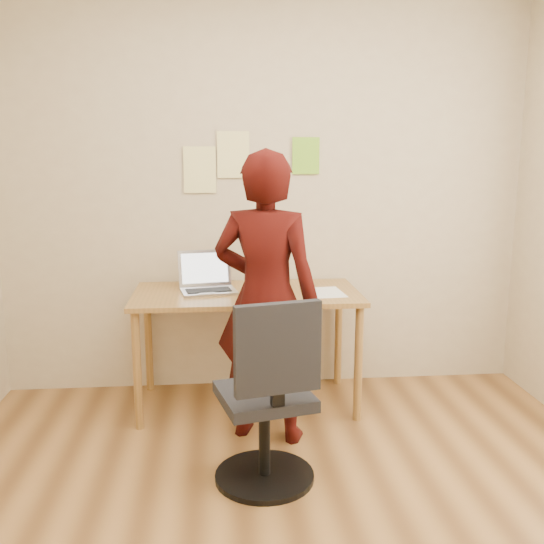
{
  "coord_description": "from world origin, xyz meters",
  "views": [
    {
      "loc": [
        -0.33,
        -2.29,
        1.6
      ],
      "look_at": [
        -0.03,
        0.95,
        0.95
      ],
      "focal_mm": 40.0,
      "sensor_mm": 36.0,
      "label": 1
    }
  ],
  "objects": [
    {
      "name": "person",
      "position": [
        -0.06,
        0.93,
        0.81
      ],
      "size": [
        0.69,
        0.56,
        1.62
      ],
      "primitive_type": "imported",
      "rotation": [
        0.0,
        0.0,
        2.8
      ],
      "color": "#330906",
      "rests_on": "ground"
    },
    {
      "name": "wall_note_mid",
      "position": [
        -0.21,
        1.74,
        1.58
      ],
      "size": [
        0.21,
        0.0,
        0.3
      ],
      "primitive_type": "cube",
      "color": "#F3E991",
      "rests_on": "room"
    },
    {
      "name": "desk",
      "position": [
        -0.15,
        1.38,
        0.65
      ],
      "size": [
        1.4,
        0.7,
        0.74
      ],
      "color": "olive",
      "rests_on": "ground"
    },
    {
      "name": "wall_note_left",
      "position": [
        -0.43,
        1.74,
        1.48
      ],
      "size": [
        0.21,
        0.0,
        0.3
      ],
      "primitive_type": "cube",
      "color": "#F3E991",
      "rests_on": "room"
    },
    {
      "name": "phone",
      "position": [
        0.03,
        1.17,
        0.74
      ],
      "size": [
        0.12,
        0.14,
        0.01
      ],
      "rotation": [
        0.0,
        0.0,
        0.5
      ],
      "color": "black",
      "rests_on": "desk"
    },
    {
      "name": "office_chair",
      "position": [
        -0.1,
        0.39,
        0.41
      ],
      "size": [
        0.5,
        0.51,
        0.95
      ],
      "rotation": [
        0.0,
        0.0,
        0.23
      ],
      "color": "black",
      "rests_on": "ground"
    },
    {
      "name": "laptop",
      "position": [
        -0.39,
        1.44,
        0.79
      ],
      "size": [
        0.38,
        0.35,
        0.24
      ],
      "rotation": [
        0.0,
        0.0,
        0.18
      ],
      "color": "#ADADB4",
      "rests_on": "desk"
    },
    {
      "name": "room",
      "position": [
        0.0,
        0.0,
        1.35
      ],
      "size": [
        3.58,
        3.58,
        2.78
      ],
      "color": "brown",
      "rests_on": "ground"
    },
    {
      "name": "wall_note_right",
      "position": [
        0.27,
        1.74,
        1.57
      ],
      "size": [
        0.18,
        0.0,
        0.24
      ],
      "primitive_type": "cube",
      "color": "#7FC32C",
      "rests_on": "room"
    },
    {
      "name": "paper_sheet",
      "position": [
        0.34,
        1.32,
        0.74
      ],
      "size": [
        0.23,
        0.31,
        0.0
      ],
      "primitive_type": "cube",
      "rotation": [
        0.0,
        0.0,
        0.08
      ],
      "color": "white",
      "rests_on": "desk"
    }
  ]
}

